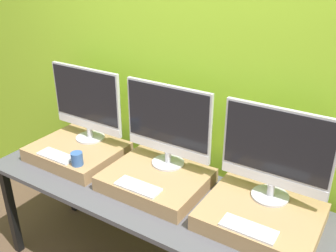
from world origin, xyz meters
TOP-DOWN VIEW (x-y plane):
  - wall_back at (0.00, 0.78)m, footprint 8.00×0.04m
  - workbench at (0.00, 0.35)m, footprint 2.20×0.71m
  - wooden_riser_left at (-0.65, 0.40)m, footprint 0.59×0.49m
  - monitor_left at (-0.65, 0.53)m, footprint 0.57×0.20m
  - keyboard_left at (-0.65, 0.22)m, footprint 0.27×0.10m
  - mug at (-0.47, 0.22)m, footprint 0.07×0.07m
  - wooden_riser_center at (0.00, 0.40)m, footprint 0.59×0.49m
  - monitor_center at (0.00, 0.53)m, footprint 0.57×0.20m
  - keyboard_center at (0.00, 0.22)m, footprint 0.27×0.10m
  - wooden_riser_right at (0.65, 0.40)m, footprint 0.59×0.49m
  - monitor_right at (0.65, 0.53)m, footprint 0.57×0.20m
  - keyboard_right at (0.65, 0.22)m, footprint 0.27×0.10m

SIDE VIEW (x-z plane):
  - workbench at x=0.00m, z-range 0.31..1.07m
  - wooden_riser_left at x=-0.65m, z-range 0.76..0.85m
  - wooden_riser_center at x=0.00m, z-range 0.76..0.85m
  - wooden_riser_right at x=0.65m, z-range 0.76..0.85m
  - keyboard_left at x=-0.65m, z-range 0.85..0.87m
  - keyboard_center at x=0.00m, z-range 0.85..0.87m
  - keyboard_right at x=0.65m, z-range 0.85..0.87m
  - mug at x=-0.47m, z-range 0.85..0.94m
  - monitor_left at x=-0.65m, z-range 0.87..1.39m
  - monitor_center at x=0.00m, z-range 0.87..1.39m
  - monitor_right at x=0.65m, z-range 0.87..1.39m
  - wall_back at x=0.00m, z-range 0.00..2.60m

